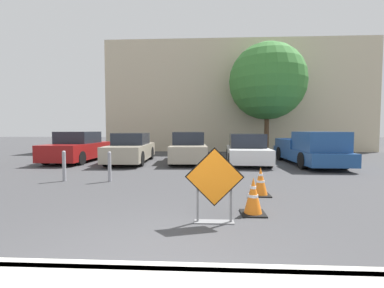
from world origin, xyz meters
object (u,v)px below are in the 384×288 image
at_px(parked_car_nearest, 78,148).
at_px(bollard_second, 64,165).
at_px(pickup_truck, 311,150).
at_px(traffic_cone_second, 260,182).
at_px(bollard_nearest, 110,166).
at_px(parked_car_second, 131,149).
at_px(parked_car_third, 188,148).
at_px(traffic_cone_nearest, 253,196).
at_px(parked_car_fourth, 247,150).
at_px(road_closed_sign, 214,183).

height_order(parked_car_nearest, bollard_second, parked_car_nearest).
bearing_deg(pickup_truck, traffic_cone_second, 58.09).
distance_m(pickup_truck, bollard_nearest, 9.23).
height_order(traffic_cone_second, pickup_truck, pickup_truck).
relative_size(parked_car_second, parked_car_third, 1.03).
relative_size(traffic_cone_nearest, parked_car_fourth, 0.18).
xyz_separation_m(road_closed_sign, pickup_truck, (4.90, 7.90, -0.01)).
xyz_separation_m(bollard_nearest, bollard_second, (-1.52, 0.00, 0.01)).
distance_m(parked_car_fourth, bollard_second, 8.21).
distance_m(bollard_nearest, bollard_second, 1.52).
height_order(traffic_cone_nearest, bollard_nearest, bollard_nearest).
relative_size(traffic_cone_second, parked_car_second, 0.16).
height_order(parked_car_nearest, pickup_truck, pickup_truck).
height_order(traffic_cone_nearest, parked_car_second, parked_car_second).
distance_m(parked_car_nearest, pickup_truck, 11.87).
height_order(parked_car_fourth, bollard_second, parked_car_fourth).
xyz_separation_m(parked_car_second, bollard_second, (-0.80, -4.94, -0.18)).
bearing_deg(parked_car_third, parked_car_nearest, -2.04).
distance_m(parked_car_third, bollard_second, 6.48).
bearing_deg(parked_car_second, bollard_second, 78.15).
height_order(parked_car_third, pickup_truck, pickup_truck).
bearing_deg(traffic_cone_second, parked_car_second, 128.88).
relative_size(parked_car_nearest, parked_car_fourth, 1.06).
distance_m(pickup_truck, bollard_second, 10.60).
xyz_separation_m(parked_car_third, bollard_second, (-3.76, -5.27, -0.18)).
distance_m(traffic_cone_second, bollard_nearest, 4.79).
xyz_separation_m(road_closed_sign, parked_car_fourth, (1.94, 8.30, -0.05)).
bearing_deg(bollard_second, parked_car_nearest, 112.51).
xyz_separation_m(road_closed_sign, traffic_cone_nearest, (0.79, 0.55, -0.37)).
bearing_deg(traffic_cone_second, bollard_nearest, 161.01).
height_order(parked_car_second, bollard_second, parked_car_second).
bearing_deg(traffic_cone_nearest, bollard_second, 151.35).
bearing_deg(bollard_nearest, road_closed_sign, -47.74).
relative_size(traffic_cone_nearest, bollard_second, 0.73).
bearing_deg(parked_car_second, parked_car_third, -176.25).
xyz_separation_m(road_closed_sign, parked_car_third, (-1.02, 8.86, -0.01)).
xyz_separation_m(traffic_cone_nearest, parked_car_third, (-1.81, 8.32, 0.36)).
height_order(road_closed_sign, traffic_cone_second, road_closed_sign).
distance_m(road_closed_sign, traffic_cone_nearest, 1.03).
height_order(pickup_truck, bollard_second, pickup_truck).
bearing_deg(parked_car_nearest, bollard_nearest, 126.09).
bearing_deg(parked_car_third, road_closed_sign, 93.78).
bearing_deg(road_closed_sign, bollard_second, 143.08).
height_order(traffic_cone_nearest, pickup_truck, pickup_truck).
bearing_deg(parked_car_nearest, road_closed_sign, 129.13).
distance_m(road_closed_sign, traffic_cone_second, 2.42).
bearing_deg(traffic_cone_nearest, traffic_cone_second, 72.61).
distance_m(traffic_cone_nearest, parked_car_second, 9.31).
relative_size(parked_car_third, pickup_truck, 0.83).
distance_m(traffic_cone_nearest, traffic_cone_second, 1.56).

